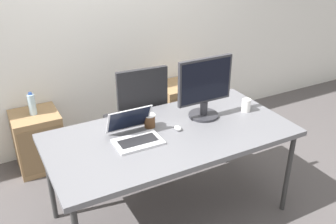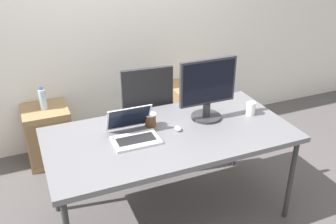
{
  "view_description": "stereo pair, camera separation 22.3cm",
  "coord_description": "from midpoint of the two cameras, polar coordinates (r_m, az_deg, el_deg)",
  "views": [
    {
      "loc": [
        -1.15,
        -2.11,
        2.13
      ],
      "look_at": [
        0.0,
        0.05,
        0.91
      ],
      "focal_mm": 40.0,
      "sensor_mm": 36.0,
      "label": 1
    },
    {
      "loc": [
        -0.95,
        -2.2,
        2.13
      ],
      "look_at": [
        0.0,
        0.05,
        0.91
      ],
      "focal_mm": 40.0,
      "sensor_mm": 36.0,
      "label": 2
    }
  ],
  "objects": [
    {
      "name": "laptop_center",
      "position": [
        2.67,
        -2.9,
        -3.18
      ],
      "size": [
        0.33,
        0.32,
        0.22
      ],
      "color": "silver",
      "rests_on": "desk"
    },
    {
      "name": "water_bottle",
      "position": [
        3.68,
        -16.95,
        1.85
      ],
      "size": [
        0.07,
        0.07,
        0.22
      ],
      "color": "silver",
      "rests_on": "cabinet_left"
    },
    {
      "name": "coffee_cup_white",
      "position": [
        3.1,
        14.52,
        0.49
      ],
      "size": [
        0.07,
        0.07,
        0.11
      ],
      "color": "white",
      "rests_on": "desk"
    },
    {
      "name": "cabinet_left",
      "position": [
        3.84,
        -16.19,
        -3.38
      ],
      "size": [
        0.43,
        0.43,
        0.57
      ],
      "color": "#99754C",
      "rests_on": "ground_plane"
    },
    {
      "name": "cabinet_right",
      "position": [
        4.24,
        4.68,
        0.55
      ],
      "size": [
        0.43,
        0.43,
        0.57
      ],
      "color": "#99754C",
      "rests_on": "ground_plane"
    },
    {
      "name": "coffee_cup_brown",
      "position": [
        2.83,
        -0.45,
        -1.25
      ],
      "size": [
        0.09,
        0.09,
        0.1
      ],
      "color": "brown",
      "rests_on": "desk"
    },
    {
      "name": "wall_back",
      "position": [
        3.85,
        -6.72,
        13.86
      ],
      "size": [
        10.0,
        0.05,
        2.6
      ],
      "color": "white",
      "rests_on": "ground_plane"
    },
    {
      "name": "desk",
      "position": [
        2.78,
        2.66,
        -4.03
      ],
      "size": [
        1.82,
        0.91,
        0.76
      ],
      "color": "slate",
      "rests_on": "ground_plane"
    },
    {
      "name": "office_chair",
      "position": [
        3.52,
        -1.97,
        -2.75
      ],
      "size": [
        0.56,
        0.58,
        1.09
      ],
      "color": "#232326",
      "rests_on": "ground_plane"
    },
    {
      "name": "ground_plane",
      "position": [
        3.21,
        2.39,
        -15.16
      ],
      "size": [
        14.0,
        14.0,
        0.0
      ],
      "primitive_type": "plane",
      "color": "#514C4C"
    },
    {
      "name": "monitor",
      "position": [
        2.9,
        8.25,
        3.38
      ],
      "size": [
        0.46,
        0.24,
        0.49
      ],
      "color": "#2D2D33",
      "rests_on": "desk"
    },
    {
      "name": "mouse",
      "position": [
        2.79,
        3.8,
        -2.57
      ],
      "size": [
        0.05,
        0.07,
        0.03
      ],
      "color": "silver",
      "rests_on": "desk"
    }
  ]
}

